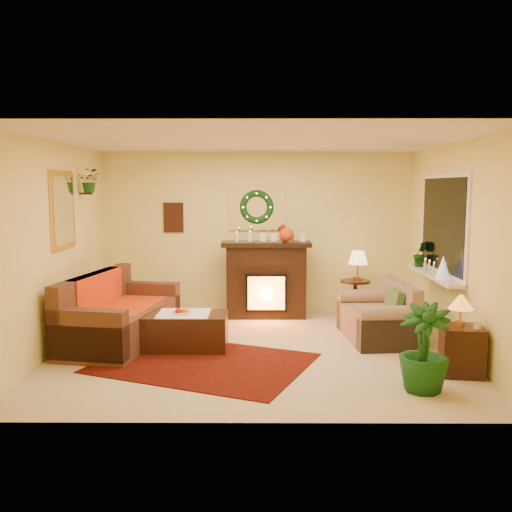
{
  "coord_description": "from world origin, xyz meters",
  "views": [
    {
      "loc": [
        0.04,
        -7.0,
        2.05
      ],
      "look_at": [
        0.0,
        0.35,
        1.15
      ],
      "focal_mm": 40.0,
      "sensor_mm": 36.0,
      "label": 1
    }
  ],
  "objects_px": {
    "side_table_round": "(355,297)",
    "sofa": "(122,310)",
    "fireplace": "(266,283)",
    "loveseat": "(377,309)",
    "coffee_table": "(184,333)",
    "end_table_square": "(462,350)"
  },
  "relations": [
    {
      "from": "loveseat",
      "to": "coffee_table",
      "type": "distance_m",
      "value": 2.58
    },
    {
      "from": "sofa",
      "to": "fireplace",
      "type": "height_order",
      "value": "fireplace"
    },
    {
      "from": "sofa",
      "to": "coffee_table",
      "type": "xyz_separation_m",
      "value": [
        0.87,
        -0.33,
        -0.22
      ]
    },
    {
      "from": "coffee_table",
      "to": "loveseat",
      "type": "bearing_deg",
      "value": 10.8
    },
    {
      "from": "loveseat",
      "to": "side_table_round",
      "type": "height_order",
      "value": "loveseat"
    },
    {
      "from": "end_table_square",
      "to": "coffee_table",
      "type": "xyz_separation_m",
      "value": [
        -3.17,
        0.96,
        -0.06
      ]
    },
    {
      "from": "sofa",
      "to": "end_table_square",
      "type": "height_order",
      "value": "sofa"
    },
    {
      "from": "sofa",
      "to": "loveseat",
      "type": "relative_size",
      "value": 1.57
    },
    {
      "from": "side_table_round",
      "to": "coffee_table",
      "type": "height_order",
      "value": "side_table_round"
    },
    {
      "from": "loveseat",
      "to": "side_table_round",
      "type": "distance_m",
      "value": 1.28
    },
    {
      "from": "sofa",
      "to": "fireplace",
      "type": "bearing_deg",
      "value": 47.1
    },
    {
      "from": "coffee_table",
      "to": "end_table_square",
      "type": "bearing_deg",
      "value": -16.82
    },
    {
      "from": "fireplace",
      "to": "end_table_square",
      "type": "bearing_deg",
      "value": -52.88
    },
    {
      "from": "sofa",
      "to": "coffee_table",
      "type": "bearing_deg",
      "value": -10.78
    },
    {
      "from": "side_table_round",
      "to": "sofa",
      "type": "bearing_deg",
      "value": -156.68
    },
    {
      "from": "side_table_round",
      "to": "end_table_square",
      "type": "distance_m",
      "value": 2.81
    },
    {
      "from": "sofa",
      "to": "end_table_square",
      "type": "xyz_separation_m",
      "value": [
        4.03,
        -1.28,
        -0.16
      ]
    },
    {
      "from": "sofa",
      "to": "side_table_round",
      "type": "height_order",
      "value": "sofa"
    },
    {
      "from": "fireplace",
      "to": "loveseat",
      "type": "height_order",
      "value": "fireplace"
    },
    {
      "from": "sofa",
      "to": "coffee_table",
      "type": "distance_m",
      "value": 0.95
    },
    {
      "from": "fireplace",
      "to": "end_table_square",
      "type": "relative_size",
      "value": 2.3
    },
    {
      "from": "sofa",
      "to": "loveseat",
      "type": "xyz_separation_m",
      "value": [
        3.39,
        0.15,
        -0.01
      ]
    }
  ]
}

